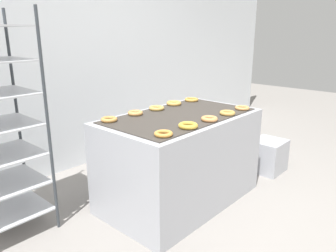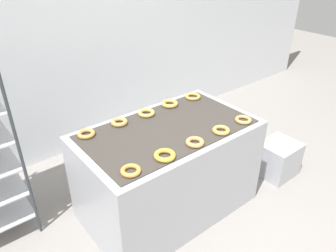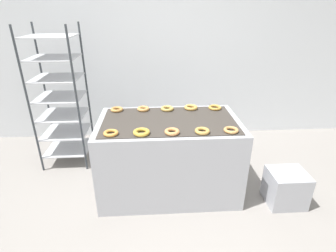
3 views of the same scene
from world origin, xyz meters
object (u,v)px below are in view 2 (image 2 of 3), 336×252
object	(u,v)px
donut_near_right	(221,130)
donut_near_left	(165,155)
glaze_bin	(278,159)
donut_far_left	(119,122)
donut_far_leftmost	(86,134)
donut_far_right	(170,104)
fryer_machine	(168,170)
donut_far_rightmost	(193,97)
donut_near_rightmost	(243,120)
donut_near_leftmost	(131,171)
donut_far_center	(146,113)
donut_near_center	(195,142)

from	to	relation	value
donut_near_right	donut_near_left	bearing A→B (deg)	179.41
glaze_bin	donut_far_left	size ratio (longest dim) A/B	2.74
glaze_bin	donut_near_left	distance (m)	1.61
donut_far_leftmost	donut_far_right	size ratio (longest dim) A/B	0.90
fryer_machine	donut_far_rightmost	size ratio (longest dim) A/B	9.98
fryer_machine	donut_far_leftmost	distance (m)	0.77
fryer_machine	donut_far_left	xyz separation A→B (m)	(-0.27, 0.30, 0.44)
glaze_bin	donut_near_right	size ratio (longest dim) A/B	2.71
donut_near_rightmost	donut_far_right	xyz separation A→B (m)	(-0.29, 0.61, 0.00)
donut_near_leftmost	donut_far_leftmost	bearing A→B (deg)	91.48
fryer_machine	donut_far_right	distance (m)	0.60
glaze_bin	donut_near_right	world-z (taller)	donut_near_right
glaze_bin	donut_far_center	bearing A→B (deg)	152.87
donut_far_leftmost	donut_far_rightmost	world-z (taller)	donut_far_leftmost
donut_far_leftmost	donut_far_rightmost	bearing A→B (deg)	-0.25
donut_far_leftmost	donut_far_right	xyz separation A→B (m)	(0.83, 0.01, 0.00)
fryer_machine	donut_near_rightmost	distance (m)	0.77
donut_far_center	donut_far_right	xyz separation A→B (m)	(0.27, 0.02, 0.00)
donut_near_left	donut_near_center	size ratio (longest dim) A/B	1.11
donut_near_right	donut_far_right	bearing A→B (deg)	91.55
donut_near_left	donut_far_right	world-z (taller)	same
glaze_bin	donut_far_right	world-z (taller)	donut_far_right
donut_near_center	donut_far_rightmost	bearing A→B (deg)	48.58
donut_near_left	donut_near_rightmost	world-z (taller)	donut_near_left
glaze_bin	donut_near_leftmost	bearing A→B (deg)	179.21
donut_near_right	donut_far_center	size ratio (longest dim) A/B	0.95
donut_near_right	donut_near_center	bearing A→B (deg)	179.93
donut_far_left	donut_near_rightmost	bearing A→B (deg)	-36.25
fryer_machine	donut_near_right	bearing A→B (deg)	-46.99
donut_near_left	donut_far_left	size ratio (longest dim) A/B	1.12
donut_far_center	donut_far_left	bearing A→B (deg)	178.46
donut_far_center	donut_far_rightmost	bearing A→B (deg)	0.33
donut_far_rightmost	donut_near_rightmost	bearing A→B (deg)	-88.60
glaze_bin	donut_far_left	distance (m)	1.72
donut_near_center	donut_near_right	distance (m)	0.28
donut_far_left	donut_far_rightmost	distance (m)	0.81
donut_far_center	donut_far_right	size ratio (longest dim) A/B	0.96
donut_far_leftmost	donut_far_left	xyz separation A→B (m)	(0.29, -0.00, 0.00)
donut_near_rightmost	donut_far_center	bearing A→B (deg)	133.21
glaze_bin	donut_far_rightmost	bearing A→B (deg)	136.62
donut_near_leftmost	donut_near_rightmost	size ratio (longest dim) A/B	0.98
donut_near_right	glaze_bin	bearing A→B (deg)	-0.83
donut_near_leftmost	donut_far_center	size ratio (longest dim) A/B	0.93
donut_near_center	donut_far_leftmost	xyz separation A→B (m)	(-0.57, 0.61, -0.00)
fryer_machine	donut_near_right	xyz separation A→B (m)	(0.28, -0.31, 0.44)
fryer_machine	glaze_bin	xyz separation A→B (m)	(1.19, -0.32, -0.23)
donut_near_rightmost	donut_far_center	size ratio (longest dim) A/B	0.95
donut_near_center	donut_near_rightmost	world-z (taller)	donut_near_center
donut_near_right	donut_far_left	xyz separation A→B (m)	(-0.55, 0.61, 0.00)
glaze_bin	donut_far_center	world-z (taller)	donut_far_center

